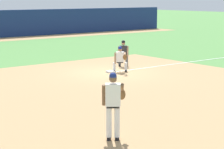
{
  "coord_description": "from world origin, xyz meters",
  "views": [
    {
      "loc": [
        -13.48,
        -17.44,
        3.82
      ],
      "look_at": [
        -4.55,
        -5.96,
        1.24
      ],
      "focal_mm": 70.0,
      "sensor_mm": 36.0,
      "label": 1
    }
  ],
  "objects_px": {
    "pitcher": "(114,102)",
    "first_baseman": "(120,58)",
    "first_base_bag": "(111,72)",
    "baseball": "(112,85)",
    "umpire": "(123,52)"
  },
  "relations": [
    {
      "from": "pitcher",
      "to": "first_baseman",
      "type": "relative_size",
      "value": 1.39
    },
    {
      "from": "first_base_bag",
      "to": "baseball",
      "type": "xyz_separation_m",
      "value": [
        -2.05,
        -2.75,
        -0.01
      ]
    },
    {
      "from": "pitcher",
      "to": "umpire",
      "type": "relative_size",
      "value": 1.27
    },
    {
      "from": "pitcher",
      "to": "first_baseman",
      "type": "distance_m",
      "value": 10.88
    },
    {
      "from": "first_baseman",
      "to": "umpire",
      "type": "height_order",
      "value": "umpire"
    },
    {
      "from": "pitcher",
      "to": "first_baseman",
      "type": "bearing_deg",
      "value": 50.08
    },
    {
      "from": "first_base_bag",
      "to": "umpire",
      "type": "distance_m",
      "value": 2.34
    },
    {
      "from": "umpire",
      "to": "first_base_bag",
      "type": "bearing_deg",
      "value": -145.97
    },
    {
      "from": "pitcher",
      "to": "first_baseman",
      "type": "xyz_separation_m",
      "value": [
        6.98,
        8.34,
        -0.33
      ]
    },
    {
      "from": "first_baseman",
      "to": "umpire",
      "type": "xyz_separation_m",
      "value": [
        1.32,
        1.39,
        0.06
      ]
    },
    {
      "from": "first_base_bag",
      "to": "pitcher",
      "type": "height_order",
      "value": "pitcher"
    },
    {
      "from": "baseball",
      "to": "umpire",
      "type": "relative_size",
      "value": 0.05
    },
    {
      "from": "first_baseman",
      "to": "pitcher",
      "type": "bearing_deg",
      "value": -129.92
    },
    {
      "from": "first_base_bag",
      "to": "umpire",
      "type": "height_order",
      "value": "umpire"
    },
    {
      "from": "first_base_bag",
      "to": "umpire",
      "type": "xyz_separation_m",
      "value": [
        1.84,
        1.24,
        0.75
      ]
    }
  ]
}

